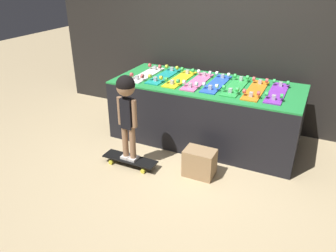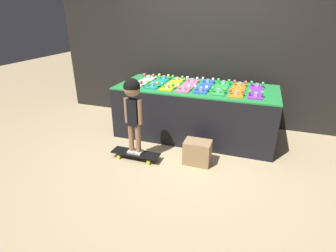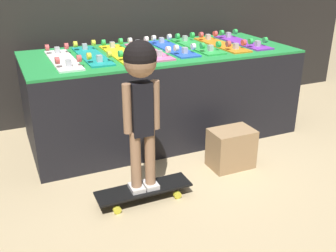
{
  "view_description": "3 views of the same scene",
  "coord_description": "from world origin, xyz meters",
  "px_view_note": "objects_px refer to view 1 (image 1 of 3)",
  "views": [
    {
      "loc": [
        1.25,
        -3.19,
        2.1
      ],
      "look_at": [
        -0.21,
        -0.14,
        0.45
      ],
      "focal_mm": 35.0,
      "sensor_mm": 36.0,
      "label": 1
    },
    {
      "loc": [
        0.85,
        -3.17,
        1.82
      ],
      "look_at": [
        -0.2,
        -0.15,
        0.41
      ],
      "focal_mm": 28.0,
      "sensor_mm": 36.0,
      "label": 2
    },
    {
      "loc": [
        -1.34,
        -2.6,
        1.52
      ],
      "look_at": [
        -0.26,
        -0.19,
        0.4
      ],
      "focal_mm": 42.0,
      "sensor_mm": 36.0,
      "label": 3
    }
  ],
  "objects_px": {
    "skateboard_white_on_rack": "(146,74)",
    "skateboard_purple_on_rack": "(277,92)",
    "skateboard_teal_on_rack": "(164,75)",
    "skateboard_green_on_rack": "(236,86)",
    "skateboard_orange_on_rack": "(256,90)",
    "child": "(127,102)",
    "storage_box": "(200,163)",
    "skateboard_on_floor": "(130,160)",
    "skateboard_blue_on_rack": "(217,83)",
    "skateboard_pink_on_rack": "(198,81)",
    "skateboard_yellow_on_rack": "(180,78)"
  },
  "relations": [
    {
      "from": "skateboard_blue_on_rack",
      "to": "skateboard_pink_on_rack",
      "type": "bearing_deg",
      "value": -173.83
    },
    {
      "from": "skateboard_green_on_rack",
      "to": "skateboard_orange_on_rack",
      "type": "xyz_separation_m",
      "value": [
        0.24,
        -0.02,
        0.0
      ]
    },
    {
      "from": "skateboard_orange_on_rack",
      "to": "skateboard_on_floor",
      "type": "xyz_separation_m",
      "value": [
        -1.16,
        -0.99,
        -0.73
      ]
    },
    {
      "from": "skateboard_teal_on_rack",
      "to": "skateboard_orange_on_rack",
      "type": "height_order",
      "value": "same"
    },
    {
      "from": "skateboard_on_floor",
      "to": "child",
      "type": "distance_m",
      "value": 0.72
    },
    {
      "from": "skateboard_yellow_on_rack",
      "to": "skateboard_pink_on_rack",
      "type": "distance_m",
      "value": 0.24
    },
    {
      "from": "skateboard_teal_on_rack",
      "to": "skateboard_purple_on_rack",
      "type": "xyz_separation_m",
      "value": [
        1.46,
        -0.01,
        0.0
      ]
    },
    {
      "from": "skateboard_teal_on_rack",
      "to": "skateboard_blue_on_rack",
      "type": "height_order",
      "value": "same"
    },
    {
      "from": "skateboard_teal_on_rack",
      "to": "skateboard_yellow_on_rack",
      "type": "bearing_deg",
      "value": -5.19
    },
    {
      "from": "skateboard_white_on_rack",
      "to": "child",
      "type": "bearing_deg",
      "value": -73.09
    },
    {
      "from": "skateboard_orange_on_rack",
      "to": "skateboard_on_floor",
      "type": "height_order",
      "value": "skateboard_orange_on_rack"
    },
    {
      "from": "skateboard_purple_on_rack",
      "to": "skateboard_pink_on_rack",
      "type": "bearing_deg",
      "value": -179.08
    },
    {
      "from": "skateboard_white_on_rack",
      "to": "skateboard_blue_on_rack",
      "type": "relative_size",
      "value": 1.0
    },
    {
      "from": "skateboard_white_on_rack",
      "to": "skateboard_purple_on_rack",
      "type": "height_order",
      "value": "same"
    },
    {
      "from": "skateboard_pink_on_rack",
      "to": "skateboard_white_on_rack",
      "type": "bearing_deg",
      "value": -178.77
    },
    {
      "from": "skateboard_teal_on_rack",
      "to": "skateboard_green_on_rack",
      "type": "bearing_deg",
      "value": -0.46
    },
    {
      "from": "skateboard_pink_on_rack",
      "to": "child",
      "type": "relative_size",
      "value": 0.74
    },
    {
      "from": "skateboard_white_on_rack",
      "to": "storage_box",
      "type": "relative_size",
      "value": 2.21
    },
    {
      "from": "skateboard_teal_on_rack",
      "to": "skateboard_green_on_rack",
      "type": "distance_m",
      "value": 0.97
    },
    {
      "from": "skateboard_on_floor",
      "to": "skateboard_blue_on_rack",
      "type": "bearing_deg",
      "value": 56.2
    },
    {
      "from": "skateboard_yellow_on_rack",
      "to": "skateboard_green_on_rack",
      "type": "xyz_separation_m",
      "value": [
        0.73,
        0.01,
        0.0
      ]
    },
    {
      "from": "skateboard_blue_on_rack",
      "to": "child",
      "type": "relative_size",
      "value": 0.74
    },
    {
      "from": "skateboard_green_on_rack",
      "to": "skateboard_on_floor",
      "type": "xyz_separation_m",
      "value": [
        -0.92,
        -1.01,
        -0.73
      ]
    },
    {
      "from": "skateboard_teal_on_rack",
      "to": "skateboard_blue_on_rack",
      "type": "bearing_deg",
      "value": -0.25
    },
    {
      "from": "skateboard_purple_on_rack",
      "to": "skateboard_on_floor",
      "type": "bearing_deg",
      "value": -144.56
    },
    {
      "from": "skateboard_orange_on_rack",
      "to": "storage_box",
      "type": "distance_m",
      "value": 1.11
    },
    {
      "from": "skateboard_yellow_on_rack",
      "to": "skateboard_on_floor",
      "type": "xyz_separation_m",
      "value": [
        -0.19,
        -0.99,
        -0.73
      ]
    },
    {
      "from": "skateboard_teal_on_rack",
      "to": "skateboard_yellow_on_rack",
      "type": "height_order",
      "value": "same"
    },
    {
      "from": "skateboard_teal_on_rack",
      "to": "skateboard_on_floor",
      "type": "distance_m",
      "value": 1.25
    },
    {
      "from": "skateboard_teal_on_rack",
      "to": "skateboard_pink_on_rack",
      "type": "relative_size",
      "value": 1.0
    },
    {
      "from": "skateboard_yellow_on_rack",
      "to": "child",
      "type": "xyz_separation_m",
      "value": [
        -0.19,
        -0.99,
        -0.01
      ]
    },
    {
      "from": "child",
      "to": "storage_box",
      "type": "distance_m",
      "value": 1.03
    },
    {
      "from": "skateboard_white_on_rack",
      "to": "skateboard_purple_on_rack",
      "type": "relative_size",
      "value": 1.0
    },
    {
      "from": "skateboard_yellow_on_rack",
      "to": "skateboard_green_on_rack",
      "type": "relative_size",
      "value": 1.0
    },
    {
      "from": "skateboard_teal_on_rack",
      "to": "skateboard_on_floor",
      "type": "bearing_deg",
      "value": -87.08
    },
    {
      "from": "skateboard_on_floor",
      "to": "child",
      "type": "bearing_deg",
      "value": 0.0
    },
    {
      "from": "child",
      "to": "storage_box",
      "type": "xyz_separation_m",
      "value": [
        0.8,
        0.16,
        -0.64
      ]
    },
    {
      "from": "skateboard_green_on_rack",
      "to": "skateboard_purple_on_rack",
      "type": "bearing_deg",
      "value": -0.72
    },
    {
      "from": "skateboard_green_on_rack",
      "to": "skateboard_orange_on_rack",
      "type": "height_order",
      "value": "same"
    },
    {
      "from": "skateboard_teal_on_rack",
      "to": "skateboard_purple_on_rack",
      "type": "bearing_deg",
      "value": -0.55
    },
    {
      "from": "skateboard_yellow_on_rack",
      "to": "child",
      "type": "relative_size",
      "value": 0.74
    },
    {
      "from": "skateboard_white_on_rack",
      "to": "child",
      "type": "xyz_separation_m",
      "value": [
        0.3,
        -0.97,
        -0.01
      ]
    },
    {
      "from": "skateboard_teal_on_rack",
      "to": "skateboard_orange_on_rack",
      "type": "relative_size",
      "value": 1.0
    },
    {
      "from": "skateboard_on_floor",
      "to": "storage_box",
      "type": "height_order",
      "value": "storage_box"
    },
    {
      "from": "skateboard_blue_on_rack",
      "to": "skateboard_on_floor",
      "type": "height_order",
      "value": "skateboard_blue_on_rack"
    },
    {
      "from": "skateboard_yellow_on_rack",
      "to": "skateboard_pink_on_rack",
      "type": "bearing_deg",
      "value": -1.75
    },
    {
      "from": "skateboard_orange_on_rack",
      "to": "skateboard_purple_on_rack",
      "type": "bearing_deg",
      "value": 3.89
    },
    {
      "from": "skateboard_blue_on_rack",
      "to": "skateboard_purple_on_rack",
      "type": "distance_m",
      "value": 0.73
    },
    {
      "from": "skateboard_teal_on_rack",
      "to": "storage_box",
      "type": "xyz_separation_m",
      "value": [
        0.85,
        -0.85,
        -0.64
      ]
    },
    {
      "from": "skateboard_green_on_rack",
      "to": "skateboard_orange_on_rack",
      "type": "bearing_deg",
      "value": -5.33
    }
  ]
}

